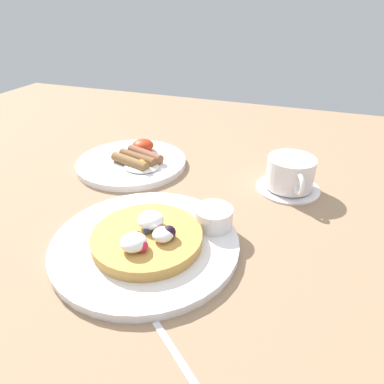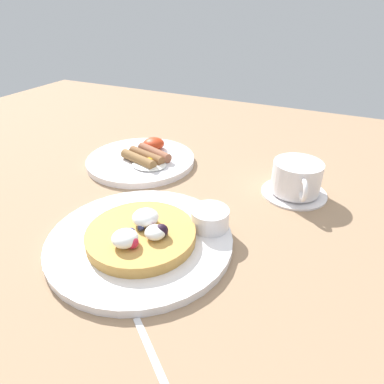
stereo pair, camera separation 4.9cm
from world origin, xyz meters
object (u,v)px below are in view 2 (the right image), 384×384
pancake_plate (140,240)px  coffee_saucer (294,192)px  syrup_ramekin (210,218)px  coffee_cup (297,177)px  breakfast_plate (141,160)px

pancake_plate → coffee_saucer: pancake_plate is taller
syrup_ramekin → coffee_cup: bearing=61.8°
coffee_saucer → syrup_ramekin: bearing=-117.9°
pancake_plate → syrup_ramekin: size_ratio=4.66×
coffee_saucer → pancake_plate: bearing=-125.7°
pancake_plate → coffee_cup: size_ratio=2.40×
syrup_ramekin → breakfast_plate: (-23.91, 17.20, -2.24)cm
coffee_saucer → coffee_cup: 3.39cm
syrup_ramekin → coffee_saucer: (9.65, 18.23, -2.55)cm
pancake_plate → coffee_saucer: size_ratio=2.30×
coffee_saucer → coffee_cup: coffee_cup is taller
breakfast_plate → pancake_plate: bearing=-57.3°
pancake_plate → coffee_saucer: (18.09, 25.14, -0.28)cm
pancake_plate → breakfast_plate: bearing=122.7°
breakfast_plate → coffee_cup: bearing=1.5°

